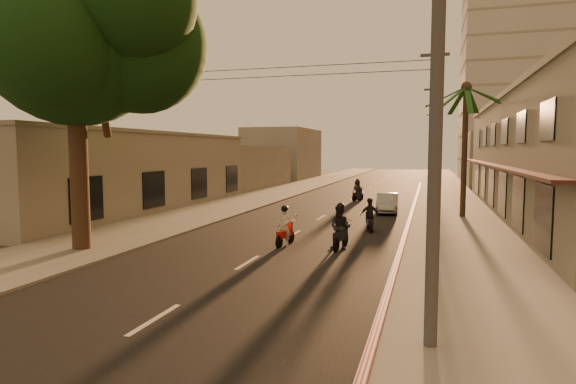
% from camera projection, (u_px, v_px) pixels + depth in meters
% --- Properties ---
extents(ground, '(160.00, 160.00, 0.00)m').
position_uv_depth(ground, '(225.00, 277.00, 15.10)').
color(ground, '#383023').
rests_on(ground, ground).
extents(road, '(10.00, 140.00, 0.02)m').
position_uv_depth(road, '(340.00, 206.00, 34.20)').
color(road, black).
rests_on(road, ground).
extents(sidewalk_right, '(5.00, 140.00, 0.12)m').
position_uv_depth(sidewalk_right, '(451.00, 209.00, 32.08)').
color(sidewalk_right, slate).
rests_on(sidewalk_right, ground).
extents(sidewalk_left, '(5.00, 140.00, 0.12)m').
position_uv_depth(sidewalk_left, '(241.00, 202.00, 36.32)').
color(sidewalk_left, slate).
rests_on(sidewalk_left, ground).
extents(curb_stripe, '(0.20, 60.00, 0.20)m').
position_uv_depth(curb_stripe, '(411.00, 217.00, 27.98)').
color(curb_stripe, '#AF1218').
rests_on(curb_stripe, ground).
extents(shophouse_row, '(8.80, 34.20, 7.30)m').
position_uv_depth(shophouse_row, '(570.00, 156.00, 28.04)').
color(shophouse_row, gray).
rests_on(shophouse_row, ground).
extents(left_building, '(8.20, 24.20, 5.20)m').
position_uv_depth(left_building, '(118.00, 171.00, 32.20)').
color(left_building, gray).
rests_on(left_building, ground).
extents(distant_tower, '(12.10, 12.10, 28.00)m').
position_uv_depth(distant_tower, '(511.00, 74.00, 62.88)').
color(distant_tower, '#B7B5B2').
rests_on(distant_tower, ground).
extents(broadleaf_tree, '(9.60, 8.70, 12.10)m').
position_uv_depth(broadleaf_tree, '(85.00, 32.00, 18.28)').
color(broadleaf_tree, black).
rests_on(broadleaf_tree, ground).
extents(palm_tree, '(5.00, 5.00, 8.20)m').
position_uv_depth(palm_tree, '(466.00, 95.00, 27.51)').
color(palm_tree, black).
rests_on(palm_tree, ground).
extents(utility_poles, '(1.20, 48.26, 9.00)m').
position_uv_depth(utility_poles, '(433.00, 112.00, 31.89)').
color(utility_poles, '#38383A').
rests_on(utility_poles, ground).
extents(filler_right, '(8.00, 14.00, 6.00)m').
position_uv_depth(filler_right, '(503.00, 159.00, 53.88)').
color(filler_right, gray).
rests_on(filler_right, ground).
extents(filler_left_near, '(8.00, 14.00, 4.40)m').
position_uv_depth(filler_left_near, '(234.00, 167.00, 51.35)').
color(filler_left_near, gray).
rests_on(filler_left_near, ground).
extents(filler_left_far, '(8.00, 14.00, 7.00)m').
position_uv_depth(filler_left_far, '(283.00, 154.00, 68.43)').
color(filler_left_far, gray).
rests_on(filler_left_far, ground).
extents(scooter_red, '(0.74, 1.74, 1.71)m').
position_uv_depth(scooter_red, '(285.00, 228.00, 19.95)').
color(scooter_red, black).
rests_on(scooter_red, ground).
extents(scooter_mid_a, '(1.01, 1.93, 1.90)m').
position_uv_depth(scooter_mid_a, '(340.00, 228.00, 19.25)').
color(scooter_mid_a, black).
rests_on(scooter_mid_a, ground).
extents(scooter_mid_b, '(1.10, 1.68, 1.67)m').
position_uv_depth(scooter_mid_b, '(370.00, 216.00, 23.56)').
color(scooter_mid_b, black).
rests_on(scooter_mid_b, ground).
extents(scooter_far_a, '(1.14, 1.72, 1.76)m').
position_uv_depth(scooter_far_a, '(357.00, 191.00, 38.00)').
color(scooter_far_a, black).
rests_on(scooter_far_a, ground).
extents(parked_car, '(1.79, 3.94, 1.24)m').
position_uv_depth(parked_car, '(387.00, 203.00, 30.66)').
color(parked_car, '#9A9CA2').
rests_on(parked_car, ground).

